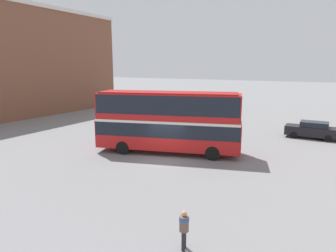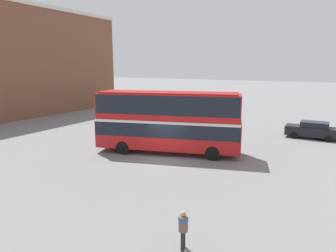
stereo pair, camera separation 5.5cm
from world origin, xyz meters
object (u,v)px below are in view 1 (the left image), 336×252
object	(u,v)px
pedestrian_foreground	(184,226)
parked_car_kerb_near	(312,130)
parked_car_kerb_far	(133,109)
double_decker_bus	(168,119)

from	to	relation	value
pedestrian_foreground	parked_car_kerb_near	bearing A→B (deg)	-113.60
parked_car_kerb_far	pedestrian_foreground	bearing A→B (deg)	-62.96
pedestrian_foreground	parked_car_kerb_far	world-z (taller)	parked_car_kerb_far
double_decker_bus	pedestrian_foreground	bearing A→B (deg)	-74.80
pedestrian_foreground	parked_car_kerb_near	xyz separation A→B (m)	(2.67, 21.66, -0.13)
double_decker_bus	parked_car_kerb_near	world-z (taller)	double_decker_bus
pedestrian_foreground	parked_car_kerb_near	distance (m)	21.82
pedestrian_foreground	parked_car_kerb_near	size ratio (longest dim) A/B	0.33
double_decker_bus	pedestrian_foreground	xyz separation A→B (m)	(6.79, -10.71, -1.81)
double_decker_bus	pedestrian_foreground	size ratio (longest dim) A/B	7.38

